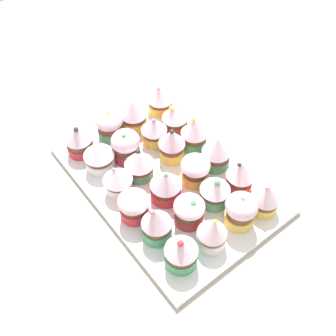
{
  "coord_description": "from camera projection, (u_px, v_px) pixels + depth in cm",
  "views": [
    {
      "loc": [
        -40.16,
        31.19,
        67.54
      ],
      "look_at": [
        0.0,
        0.0,
        4.2
      ],
      "focal_mm": 43.14,
      "sensor_mm": 36.0,
      "label": 1
    }
  ],
  "objects": [
    {
      "name": "cupcake_6",
      "position": [
        241.0,
        210.0,
        0.74
      ],
      "size": [
        6.06,
        6.06,
        7.62
      ],
      "color": "#EFC651",
      "rests_on": "baking_tray"
    },
    {
      "name": "cupcake_20",
      "position": [
        134.0,
        205.0,
        0.75
      ],
      "size": [
        6.03,
        6.03,
        6.22
      ],
      "color": "#D1333D",
      "rests_on": "baking_tray"
    },
    {
      "name": "baking_tray",
      "position": [
        168.0,
        179.0,
        0.84
      ],
      "size": [
        44.64,
        31.05,
        1.2
      ],
      "color": "silver",
      "rests_on": "ground_plane"
    },
    {
      "name": "cupcake_12",
      "position": [
        212.0,
        233.0,
        0.71
      ],
      "size": [
        5.42,
        5.42,
        7.59
      ],
      "color": "white",
      "rests_on": "baking_tray"
    },
    {
      "name": "cupcake_15",
      "position": [
        139.0,
        164.0,
        0.81
      ],
      "size": [
        6.13,
        6.13,
        7.17
      ],
      "color": "#4C9E6B",
      "rests_on": "baking_tray"
    },
    {
      "name": "cupcake_17",
      "position": [
        110.0,
        125.0,
        0.88
      ],
      "size": [
        6.02,
        6.02,
        6.97
      ],
      "color": "#4C9E6B",
      "rests_on": "baking_tray"
    },
    {
      "name": "ground_plane",
      "position": [
        168.0,
        185.0,
        0.86
      ],
      "size": [
        180.0,
        180.0,
        3.0
      ],
      "primitive_type": "cube",
      "color": "#B2A899"
    },
    {
      "name": "cupcake_4",
      "position": [
        175.0,
        118.0,
        0.9
      ],
      "size": [
        5.86,
        5.86,
        6.74
      ],
      "color": "#D1333D",
      "rests_on": "baking_tray"
    },
    {
      "name": "cupcake_18",
      "position": [
        181.0,
        252.0,
        0.69
      ],
      "size": [
        5.93,
        5.93,
        7.68
      ],
      "color": "#4C9E6B",
      "rests_on": "baking_tray"
    },
    {
      "name": "cupcake_13",
      "position": [
        189.0,
        211.0,
        0.75
      ],
      "size": [
        5.92,
        5.92,
        6.57
      ],
      "color": "#D1333D",
      "rests_on": "baking_tray"
    },
    {
      "name": "cupcake_5",
      "position": [
        160.0,
        99.0,
        0.93
      ],
      "size": [
        6.24,
        6.24,
        6.94
      ],
      "color": "#EFC651",
      "rests_on": "baking_tray"
    },
    {
      "name": "cupcake_7",
      "position": [
        215.0,
        191.0,
        0.77
      ],
      "size": [
        5.93,
        5.93,
        7.21
      ],
      "color": "#4C9E6B",
      "rests_on": "baking_tray"
    },
    {
      "name": "cupcake_14",
      "position": [
        166.0,
        185.0,
        0.77
      ],
      "size": [
        6.14,
        6.14,
        7.96
      ],
      "color": "#D1333D",
      "rests_on": "baking_tray"
    },
    {
      "name": "cupcake_3",
      "position": [
        194.0,
        133.0,
        0.86
      ],
      "size": [
        5.85,
        5.85,
        8.0
      ],
      "color": "#4C9E6B",
      "rests_on": "baking_tray"
    },
    {
      "name": "cupcake_0",
      "position": [
        266.0,
        198.0,
        0.76
      ],
      "size": [
        5.49,
        5.49,
        7.39
      ],
      "color": "#EFC651",
      "rests_on": "baking_tray"
    },
    {
      "name": "cupcake_9",
      "position": [
        172.0,
        144.0,
        0.84
      ],
      "size": [
        5.68,
        5.68,
        8.24
      ],
      "color": "#EFC651",
      "rests_on": "baking_tray"
    },
    {
      "name": "cupcake_11",
      "position": [
        133.0,
        114.0,
        0.9
      ],
      "size": [
        6.06,
        6.06,
        7.58
      ],
      "color": "#EFC651",
      "rests_on": "baking_tray"
    },
    {
      "name": "cupcake_1",
      "position": [
        241.0,
        176.0,
        0.79
      ],
      "size": [
        5.69,
        5.69,
        7.68
      ],
      "color": "#D1333D",
      "rests_on": "baking_tray"
    },
    {
      "name": "cupcake_10",
      "position": [
        154.0,
        130.0,
        0.87
      ],
      "size": [
        5.68,
        5.68,
        7.04
      ],
      "color": "#EFC651",
      "rests_on": "baking_tray"
    },
    {
      "name": "cupcake_8",
      "position": [
        195.0,
        170.0,
        0.8
      ],
      "size": [
        5.95,
        5.95,
        6.52
      ],
      "color": "#EFC651",
      "rests_on": "baking_tray"
    },
    {
      "name": "cupcake_16",
      "position": [
        126.0,
        146.0,
        0.84
      ],
      "size": [
        6.02,
        6.02,
        7.74
      ],
      "color": "#D1333D",
      "rests_on": "baking_tray"
    },
    {
      "name": "cupcake_22",
      "position": [
        99.0,
        156.0,
        0.83
      ],
      "size": [
        6.42,
        6.42,
        6.6
      ],
      "color": "white",
      "rests_on": "baking_tray"
    },
    {
      "name": "cupcake_21",
      "position": [
        118.0,
        180.0,
        0.79
      ],
      "size": [
        5.9,
        5.9,
        6.64
      ],
      "color": "white",
      "rests_on": "baking_tray"
    },
    {
      "name": "cupcake_19",
      "position": [
        157.0,
        224.0,
        0.72
      ],
      "size": [
        5.61,
        5.61,
        8.27
      ],
      "color": "#4C9E6B",
      "rests_on": "baking_tray"
    },
    {
      "name": "cupcake_2",
      "position": [
        216.0,
        152.0,
        0.83
      ],
      "size": [
        6.04,
        6.04,
        7.88
      ],
      "color": "#4C9E6B",
      "rests_on": "baking_tray"
    },
    {
      "name": "cupcake_23",
      "position": [
        79.0,
        140.0,
        0.85
      ],
      "size": [
        5.71,
        5.71,
        7.5
      ],
      "color": "#D1333D",
      "rests_on": "baking_tray"
    }
  ]
}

